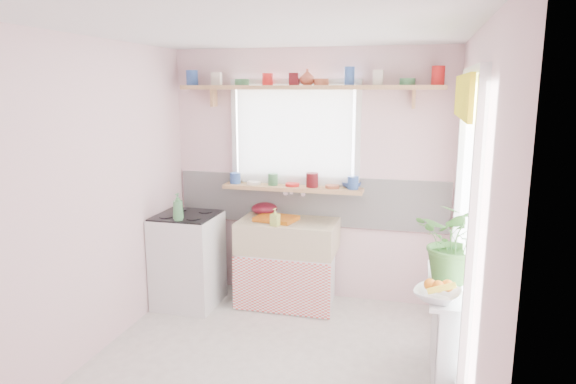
# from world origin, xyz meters

# --- Properties ---
(room) EXTENTS (3.20, 3.20, 3.20)m
(room) POSITION_xyz_m (0.66, 0.86, 1.37)
(room) COLOR white
(room) RESTS_ON ground
(sink_unit) EXTENTS (0.95, 0.65, 1.11)m
(sink_unit) POSITION_xyz_m (-0.15, 1.29, 0.43)
(sink_unit) COLOR white
(sink_unit) RESTS_ON ground
(cooker) EXTENTS (0.58, 0.58, 0.93)m
(cooker) POSITION_xyz_m (-1.10, 1.05, 0.46)
(cooker) COLOR white
(cooker) RESTS_ON ground
(radiator_ledge) EXTENTS (0.22, 0.95, 0.78)m
(radiator_ledge) POSITION_xyz_m (1.30, 0.20, 0.40)
(radiator_ledge) COLOR white
(radiator_ledge) RESTS_ON ground
(windowsill) EXTENTS (1.40, 0.22, 0.04)m
(windowsill) POSITION_xyz_m (-0.15, 1.48, 1.14)
(windowsill) COLOR tan
(windowsill) RESTS_ON room
(pine_shelf) EXTENTS (2.52, 0.24, 0.04)m
(pine_shelf) POSITION_xyz_m (0.00, 1.47, 2.12)
(pine_shelf) COLOR tan
(pine_shelf) RESTS_ON room
(shelf_crockery) EXTENTS (2.47, 0.11, 0.12)m
(shelf_crockery) POSITION_xyz_m (-0.02, 1.47, 2.19)
(shelf_crockery) COLOR #3359A5
(shelf_crockery) RESTS_ON pine_shelf
(sill_crockery) EXTENTS (1.35, 0.11, 0.12)m
(sill_crockery) POSITION_xyz_m (-0.17, 1.48, 1.22)
(sill_crockery) COLOR #3359A5
(sill_crockery) RESTS_ON windowsill
(dish_tray) EXTENTS (0.43, 0.36, 0.04)m
(dish_tray) POSITION_xyz_m (-0.26, 1.29, 0.87)
(dish_tray) COLOR #CD6412
(dish_tray) RESTS_ON sink_unit
(colander) EXTENTS (0.32, 0.32, 0.12)m
(colander) POSITION_xyz_m (-0.45, 1.50, 0.91)
(colander) COLOR maroon
(colander) RESTS_ON sink_unit
(jade_plant) EXTENTS (0.66, 0.62, 0.58)m
(jade_plant) POSITION_xyz_m (1.33, 0.24, 1.07)
(jade_plant) COLOR #3D702D
(jade_plant) RESTS_ON radiator_ledge
(fruit_bowl) EXTENTS (0.36, 0.36, 0.07)m
(fruit_bowl) POSITION_xyz_m (1.21, -0.13, 0.81)
(fruit_bowl) COLOR silver
(fruit_bowl) RESTS_ON radiator_ledge
(herb_pot) EXTENTS (0.13, 0.09, 0.23)m
(herb_pot) POSITION_xyz_m (1.33, 0.33, 0.89)
(herb_pot) COLOR #2D7132
(herb_pot) RESTS_ON radiator_ledge
(soap_bottle_sink) EXTENTS (0.09, 0.09, 0.17)m
(soap_bottle_sink) POSITION_xyz_m (-0.22, 1.10, 0.93)
(soap_bottle_sink) COLOR #B8CC5A
(soap_bottle_sink) RESTS_ON sink_unit
(sill_cup) EXTENTS (0.18, 0.18, 0.11)m
(sill_cup) POSITION_xyz_m (-0.76, 1.54, 1.21)
(sill_cup) COLOR beige
(sill_cup) RESTS_ON windowsill
(sill_bowl) EXTENTS (0.23, 0.23, 0.06)m
(sill_bowl) POSITION_xyz_m (0.43, 1.54, 1.19)
(sill_bowl) COLOR #314F9F
(sill_bowl) RESTS_ON windowsill
(shelf_vase) EXTENTS (0.15, 0.15, 0.15)m
(shelf_vase) POSITION_xyz_m (-0.01, 1.48, 2.22)
(shelf_vase) COLOR #B44F37
(shelf_vase) RESTS_ON pine_shelf
(cooker_bottle) EXTENTS (0.11, 0.11, 0.26)m
(cooker_bottle) POSITION_xyz_m (-1.07, 0.83, 1.04)
(cooker_bottle) COLOR #468C53
(cooker_bottle) RESTS_ON cooker
(fruit) EXTENTS (0.20, 0.14, 0.10)m
(fruit) POSITION_xyz_m (1.22, -0.12, 0.87)
(fruit) COLOR orange
(fruit) RESTS_ON fruit_bowl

